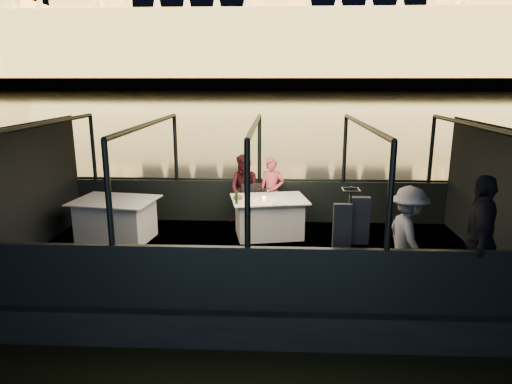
{
  "coord_description": "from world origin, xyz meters",
  "views": [
    {
      "loc": [
        0.37,
        -7.6,
        3.53
      ],
      "look_at": [
        0.0,
        0.4,
        1.55
      ],
      "focal_mm": 32.0,
      "sensor_mm": 36.0,
      "label": 1
    }
  ],
  "objects_px": {
    "dining_table_aft": "(116,220)",
    "person_man_maroon": "(245,190)",
    "passenger_stripe": "(408,231)",
    "passenger_dark": "(479,243)",
    "dining_table_central": "(269,217)",
    "person_woman_coral": "(272,191)",
    "chair_port_left": "(251,207)",
    "coat_stand": "(349,237)",
    "chair_port_right": "(265,208)",
    "wine_bottle": "(237,196)"
  },
  "relations": [
    {
      "from": "dining_table_aft",
      "to": "person_man_maroon",
      "type": "bearing_deg",
      "value": 23.86
    },
    {
      "from": "passenger_stripe",
      "to": "passenger_dark",
      "type": "relative_size",
      "value": 0.84
    },
    {
      "from": "dining_table_central",
      "to": "person_man_maroon",
      "type": "bearing_deg",
      "value": 125.58
    },
    {
      "from": "dining_table_central",
      "to": "passenger_stripe",
      "type": "relative_size",
      "value": 0.95
    },
    {
      "from": "person_woman_coral",
      "to": "passenger_dark",
      "type": "relative_size",
      "value": 0.8
    },
    {
      "from": "chair_port_left",
      "to": "passenger_stripe",
      "type": "height_order",
      "value": "passenger_stripe"
    },
    {
      "from": "dining_table_aft",
      "to": "person_man_maroon",
      "type": "distance_m",
      "value": 2.68
    },
    {
      "from": "dining_table_central",
      "to": "person_woman_coral",
      "type": "relative_size",
      "value": 1.0
    },
    {
      "from": "coat_stand",
      "to": "person_woman_coral",
      "type": "xyz_separation_m",
      "value": [
        -1.11,
        3.29,
        -0.15
      ]
    },
    {
      "from": "dining_table_aft",
      "to": "person_woman_coral",
      "type": "distance_m",
      "value": 3.2
    },
    {
      "from": "dining_table_aft",
      "to": "person_man_maroon",
      "type": "height_order",
      "value": "person_man_maroon"
    },
    {
      "from": "passenger_stripe",
      "to": "passenger_dark",
      "type": "distance_m",
      "value": 0.95
    },
    {
      "from": "chair_port_right",
      "to": "passenger_stripe",
      "type": "xyz_separation_m",
      "value": [
        2.19,
        -2.59,
        0.4
      ]
    },
    {
      "from": "passenger_dark",
      "to": "wine_bottle",
      "type": "distance_m",
      "value": 4.15
    },
    {
      "from": "person_man_maroon",
      "to": "wine_bottle",
      "type": "height_order",
      "value": "person_man_maroon"
    },
    {
      "from": "person_man_maroon",
      "to": "passenger_dark",
      "type": "xyz_separation_m",
      "value": [
        3.45,
        -3.32,
        0.1
      ]
    },
    {
      "from": "chair_port_left",
      "to": "passenger_stripe",
      "type": "relative_size",
      "value": 0.59
    },
    {
      "from": "dining_table_aft",
      "to": "passenger_stripe",
      "type": "height_order",
      "value": "passenger_stripe"
    },
    {
      "from": "dining_table_aft",
      "to": "chair_port_right",
      "type": "xyz_separation_m",
      "value": [
        2.85,
        0.81,
        0.06
      ]
    },
    {
      "from": "chair_port_right",
      "to": "person_man_maroon",
      "type": "xyz_separation_m",
      "value": [
        -0.42,
        0.27,
        0.3
      ]
    },
    {
      "from": "chair_port_right",
      "to": "coat_stand",
      "type": "bearing_deg",
      "value": -61.67
    },
    {
      "from": "person_man_maroon",
      "to": "passenger_stripe",
      "type": "bearing_deg",
      "value": -29.85
    },
    {
      "from": "person_woman_coral",
      "to": "passenger_stripe",
      "type": "xyz_separation_m",
      "value": [
        2.05,
        -2.86,
        0.1
      ]
    },
    {
      "from": "person_man_maroon",
      "to": "passenger_stripe",
      "type": "xyz_separation_m",
      "value": [
        2.61,
        -2.86,
        0.1
      ]
    },
    {
      "from": "person_man_maroon",
      "to": "chair_port_right",
      "type": "bearing_deg",
      "value": -15.06
    },
    {
      "from": "dining_table_aft",
      "to": "wine_bottle",
      "type": "bearing_deg",
      "value": -1.57
    },
    {
      "from": "passenger_dark",
      "to": "dining_table_aft",
      "type": "bearing_deg",
      "value": -88.79
    },
    {
      "from": "passenger_stripe",
      "to": "person_man_maroon",
      "type": "bearing_deg",
      "value": 34.41
    },
    {
      "from": "dining_table_central",
      "to": "passenger_dark",
      "type": "xyz_separation_m",
      "value": [
        2.93,
        -2.6,
        0.47
      ]
    },
    {
      "from": "dining_table_central",
      "to": "chair_port_right",
      "type": "xyz_separation_m",
      "value": [
        -0.1,
        0.45,
        0.06
      ]
    },
    {
      "from": "coat_stand",
      "to": "person_man_maroon",
      "type": "distance_m",
      "value": 3.69
    },
    {
      "from": "person_woman_coral",
      "to": "wine_bottle",
      "type": "height_order",
      "value": "person_woman_coral"
    },
    {
      "from": "chair_port_left",
      "to": "dining_table_aft",
      "type": "bearing_deg",
      "value": -178.63
    },
    {
      "from": "passenger_stripe",
      "to": "person_woman_coral",
      "type": "bearing_deg",
      "value": 27.68
    },
    {
      "from": "dining_table_central",
      "to": "coat_stand",
      "type": "xyz_separation_m",
      "value": [
        1.16,
        -2.57,
        0.51
      ]
    },
    {
      "from": "dining_table_aft",
      "to": "wine_bottle",
      "type": "height_order",
      "value": "wine_bottle"
    },
    {
      "from": "chair_port_left",
      "to": "chair_port_right",
      "type": "bearing_deg",
      "value": -16.09
    },
    {
      "from": "coat_stand",
      "to": "person_man_maroon",
      "type": "relative_size",
      "value": 1.07
    },
    {
      "from": "coat_stand",
      "to": "passenger_stripe",
      "type": "relative_size",
      "value": 1.06
    },
    {
      "from": "chair_port_left",
      "to": "coat_stand",
      "type": "bearing_deg",
      "value": -79.02
    },
    {
      "from": "chair_port_right",
      "to": "wine_bottle",
      "type": "bearing_deg",
      "value": -114.26
    },
    {
      "from": "person_woman_coral",
      "to": "passenger_stripe",
      "type": "relative_size",
      "value": 0.94
    },
    {
      "from": "chair_port_left",
      "to": "passenger_dark",
      "type": "relative_size",
      "value": 0.5
    },
    {
      "from": "dining_table_aft",
      "to": "passenger_dark",
      "type": "xyz_separation_m",
      "value": [
        5.88,
        -2.24,
        0.47
      ]
    },
    {
      "from": "dining_table_aft",
      "to": "chair_port_left",
      "type": "xyz_separation_m",
      "value": [
        2.56,
        0.81,
        0.06
      ]
    },
    {
      "from": "dining_table_central",
      "to": "chair_port_right",
      "type": "height_order",
      "value": "chair_port_right"
    },
    {
      "from": "passenger_stripe",
      "to": "chair_port_left",
      "type": "bearing_deg",
      "value": 35.79
    },
    {
      "from": "chair_port_right",
      "to": "passenger_dark",
      "type": "xyz_separation_m",
      "value": [
        3.03,
        -3.05,
        0.4
      ]
    },
    {
      "from": "coat_stand",
      "to": "passenger_stripe",
      "type": "distance_m",
      "value": 1.03
    },
    {
      "from": "wine_bottle",
      "to": "coat_stand",
      "type": "bearing_deg",
      "value": -50.73
    }
  ]
}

